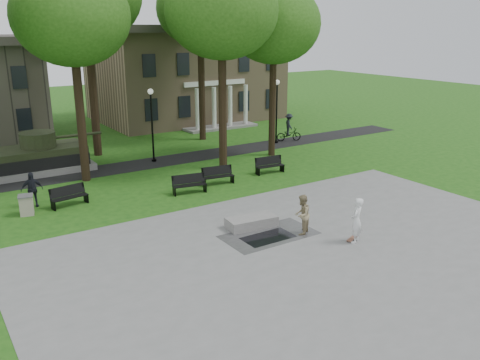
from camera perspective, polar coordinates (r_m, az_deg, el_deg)
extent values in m
plane|color=#1A4A11|center=(23.21, 1.66, -4.59)|extent=(120.00, 120.00, 0.00)
cube|color=gray|center=(19.66, 10.10, -8.97)|extent=(22.00, 16.00, 0.02)
cube|color=black|center=(33.28, -10.21, 1.85)|extent=(44.00, 2.60, 0.01)
cube|color=#9E8460|center=(49.30, -6.16, 11.59)|extent=(16.00, 11.00, 8.00)
cube|color=#38332D|center=(49.09, -6.33, 16.59)|extent=(17.00, 12.00, 0.60)
cube|color=silver|center=(44.51, -2.85, 10.84)|extent=(6.00, 0.30, 0.40)
cylinder|color=black|center=(29.62, -17.52, 7.40)|extent=(0.48, 0.48, 8.00)
ellipsoid|color=#255213|center=(29.28, -18.42, 17.07)|extent=(6.20, 6.20, 5.27)
cylinder|color=black|center=(30.94, -1.97, 8.84)|extent=(0.50, 0.50, 8.32)
ellipsoid|color=#255213|center=(30.64, -2.07, 18.51)|extent=(6.60, 6.60, 5.61)
cylinder|color=black|center=(34.30, 3.67, 9.07)|extent=(0.46, 0.46, 7.68)
ellipsoid|color=#255213|center=(33.98, 3.83, 17.11)|extent=(6.00, 6.00, 5.10)
cylinder|color=black|center=(35.47, -16.22, 10.01)|extent=(0.54, 0.54, 9.28)
cylinder|color=black|center=(39.28, -4.34, 10.76)|extent=(0.50, 0.50, 8.64)
ellipsoid|color=#255213|center=(39.08, -4.52, 18.66)|extent=(6.40, 6.40, 5.44)
cylinder|color=black|center=(33.25, -9.82, 5.74)|extent=(0.12, 0.12, 4.40)
sphere|color=silver|center=(32.88, -10.03, 9.76)|extent=(0.36, 0.36, 0.36)
cylinder|color=black|center=(33.71, -9.64, 2.21)|extent=(0.32, 0.32, 0.16)
cylinder|color=black|center=(38.24, 4.13, 7.39)|extent=(0.12, 0.12, 4.40)
sphere|color=silver|center=(37.93, 4.20, 10.89)|extent=(0.36, 0.36, 0.36)
cylinder|color=black|center=(38.65, 4.06, 4.29)|extent=(0.32, 0.32, 0.16)
cube|color=gray|center=(33.29, -21.93, 1.23)|extent=(6.50, 3.40, 0.40)
cube|color=#293119|center=(33.11, -22.07, 2.47)|extent=(5.80, 2.80, 1.10)
cube|color=black|center=(31.87, -21.53, 1.63)|extent=(5.80, 0.35, 0.70)
cube|color=black|center=(34.45, -22.50, 2.61)|extent=(5.80, 0.35, 0.70)
cylinder|color=#293119|center=(32.95, -21.76, 4.24)|extent=(2.10, 2.10, 0.90)
cylinder|color=#293119|center=(33.46, -17.91, 4.80)|extent=(3.20, 0.18, 0.18)
cube|color=black|center=(21.41, 3.18, -6.45)|extent=(2.20, 1.20, 0.00)
cube|color=gray|center=(22.40, 1.30, -4.72)|extent=(2.30, 1.24, 0.45)
cube|color=brown|center=(21.66, 12.48, -6.47)|extent=(0.80, 0.48, 0.07)
imported|color=silver|center=(21.11, 12.94, -4.45)|extent=(0.83, 0.74, 1.90)
imported|color=#958660|center=(21.60, 6.98, -3.87)|extent=(1.06, 1.01, 1.73)
imported|color=black|center=(26.71, -22.33, -1.00)|extent=(1.04, 0.48, 1.74)
imported|color=black|center=(39.37, 5.49, 5.11)|extent=(2.01, 1.32, 1.00)
imported|color=black|center=(39.21, 5.52, 6.23)|extent=(0.97, 1.23, 1.66)
cube|color=black|center=(26.25, -18.59, -1.86)|extent=(1.85, 0.75, 0.05)
cube|color=black|center=(26.37, -18.78, -1.12)|extent=(1.80, 0.46, 0.50)
cube|color=black|center=(26.15, -20.34, -2.64)|extent=(0.14, 0.45, 0.45)
cube|color=black|center=(26.53, -16.78, -2.02)|extent=(0.14, 0.45, 0.45)
cube|color=black|center=(26.90, -5.68, -0.59)|extent=(1.85, 0.75, 0.05)
cube|color=black|center=(27.00, -5.92, 0.13)|extent=(1.80, 0.46, 0.50)
cube|color=black|center=(26.61, -7.29, -1.35)|extent=(0.14, 0.45, 0.45)
cube|color=black|center=(27.35, -4.09, -0.75)|extent=(0.14, 0.45, 0.45)
cube|color=black|center=(28.33, -2.46, 0.38)|extent=(1.85, 0.71, 0.05)
cube|color=black|center=(28.43, -2.69, 1.07)|extent=(1.80, 0.42, 0.50)
cube|color=black|center=(27.99, -3.95, -0.33)|extent=(0.13, 0.45, 0.45)
cube|color=black|center=(28.82, -1.00, 0.22)|extent=(0.13, 0.45, 0.45)
cube|color=black|center=(30.49, 3.39, 1.57)|extent=(1.84, 0.62, 0.05)
cube|color=black|center=(30.58, 3.16, 2.20)|extent=(1.81, 0.33, 0.50)
cube|color=black|center=(30.07, 2.08, 0.92)|extent=(0.10, 0.45, 0.45)
cube|color=black|center=(31.04, 4.65, 1.40)|extent=(0.10, 0.45, 0.45)
cube|color=gray|center=(25.79, -22.85, -2.66)|extent=(0.72, 0.72, 0.90)
cube|color=#4C4C4C|center=(25.64, -22.97, -1.65)|extent=(0.79, 0.79, 0.06)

